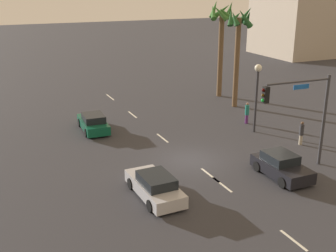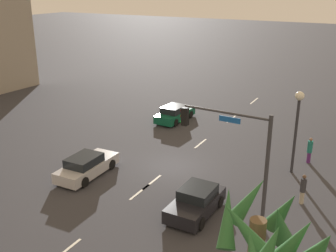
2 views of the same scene
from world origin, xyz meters
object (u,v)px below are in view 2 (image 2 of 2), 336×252
Objects in this scene: streetlamp at (298,116)px; palm_tree_3 at (255,242)px; car_2 at (196,202)px; traffic_signal at (235,146)px; pedestrian_0 at (310,150)px; pedestrian_1 at (303,188)px; car_0 at (175,114)px; car_1 at (87,166)px.

streetlamp is 0.88× the size of palm_tree_3.
car_2 is 0.68× the size of traffic_signal.
palm_tree_3 is (16.53, 1.10, 3.39)m from pedestrian_0.
pedestrian_1 is at bearing -177.92° from palm_tree_3.
car_0 is at bearing -115.89° from streetlamp.
car_1 is 0.75× the size of palm_tree_3.
traffic_signal is 3.35× the size of pedestrian_1.
palm_tree_3 reaches higher than pedestrian_1.
pedestrian_0 is at bearing -176.19° from palm_tree_3.
car_1 is 10.28m from traffic_signal.
traffic_signal is 8.34m from palm_tree_3.
car_1 is 2.54× the size of pedestrian_0.
traffic_signal is at bearing -156.38° from palm_tree_3.
palm_tree_3 reaches higher than pedestrian_0.
car_1 is 0.85× the size of streetlamp.
pedestrian_0 is (3.53, 12.12, 0.31)m from car_0.
palm_tree_3 is at bearing 6.96° from streetlamp.
traffic_signal is at bearing 106.69° from car_2.
car_0 is 1.11× the size of car_2.
streetlamp reaches higher than car_1.
palm_tree_3 is at bearing 3.81° from pedestrian_0.
streetlamp reaches higher than car_2.
car_2 is 2.27× the size of pedestrian_1.
car_2 is 9.49m from palm_tree_3.
streetlamp is at bearing -173.04° from palm_tree_3.
streetlamp is 3.07× the size of pedestrian_1.
car_1 is at bearing -53.96° from pedestrian_0.
streetlamp is at bearing -18.33° from pedestrian_0.
car_0 is at bearing -146.62° from palm_tree_3.
streetlamp is at bearing 120.59° from car_1.
pedestrian_1 is at bearing 127.85° from car_2.
traffic_signal is 3.27× the size of pedestrian_0.
car_1 is at bearing -95.32° from car_2.
pedestrian_0 is at bearing 156.96° from car_2.
pedestrian_0 is at bearing 126.04° from car_1.
car_1 is 13.49m from streetlamp.
car_2 is at bearing -24.28° from streetlamp.
car_2 is at bearing 84.68° from car_1.
traffic_signal reaches higher than pedestrian_0.
car_0 is 24.31m from palm_tree_3.
car_0 is at bearing -106.23° from pedestrian_0.
streetlamp is (-6.67, 11.28, 3.19)m from car_1.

